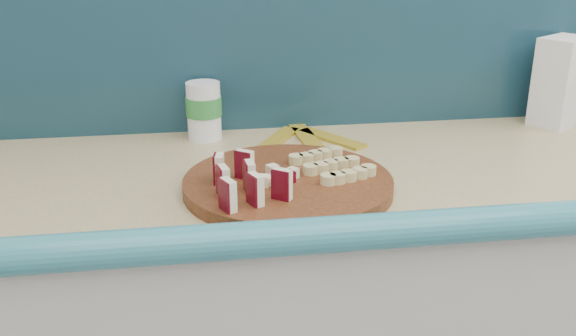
# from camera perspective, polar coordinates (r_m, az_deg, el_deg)

# --- Properties ---
(backsplash) EXTENTS (2.20, 0.02, 0.50)m
(backsplash) POSITION_cam_1_polar(r_m,az_deg,el_deg) (1.57, 9.19, 12.88)
(backsplash) COLOR teal
(backsplash) RESTS_ON kitchen_counter
(cutting_board) EXTENTS (0.49, 0.49, 0.02)m
(cutting_board) POSITION_cam_1_polar(r_m,az_deg,el_deg) (1.18, 0.00, -1.45)
(cutting_board) COLOR #3F1C0D
(cutting_board) RESTS_ON kitchen_counter
(apple_wedges) EXTENTS (0.13, 0.17, 0.05)m
(apple_wedges) POSITION_cam_1_polar(r_m,az_deg,el_deg) (1.10, -4.06, -1.04)
(apple_wedges) COLOR #F1E7C1
(apple_wedges) RESTS_ON cutting_board
(apple_chunks) EXTENTS (0.07, 0.07, 0.02)m
(apple_chunks) POSITION_cam_1_polar(r_m,az_deg,el_deg) (1.17, -1.03, -0.69)
(apple_chunks) COLOR #FFF8CB
(apple_chunks) RESTS_ON cutting_board
(banana_slices) EXTENTS (0.16, 0.17, 0.02)m
(banana_slices) POSITION_cam_1_polar(r_m,az_deg,el_deg) (1.22, 3.93, 0.26)
(banana_slices) COLOR #D2C480
(banana_slices) RESTS_ON cutting_board
(flour_bag) EXTENTS (0.15, 0.14, 0.21)m
(flour_bag) POSITION_cam_1_polar(r_m,az_deg,el_deg) (1.69, 23.08, 7.08)
(flour_bag) COLOR white
(flour_bag) RESTS_ON kitchen_counter
(canister) EXTENTS (0.08, 0.08, 0.13)m
(canister) POSITION_cam_1_polar(r_m,az_deg,el_deg) (1.47, -7.49, 5.17)
(canister) COLOR white
(canister) RESTS_ON kitchen_counter
(banana_peel) EXTENTS (0.25, 0.21, 0.01)m
(banana_peel) POSITION_cam_1_polar(r_m,az_deg,el_deg) (1.47, 1.50, 2.72)
(banana_peel) COLOR gold
(banana_peel) RESTS_ON kitchen_counter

